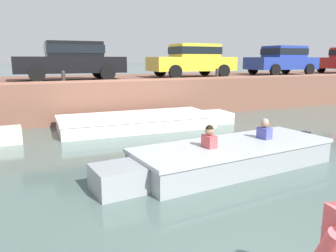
# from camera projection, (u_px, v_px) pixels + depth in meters

# --- Properties ---
(ground_plane) EXTENTS (400.00, 400.00, 0.00)m
(ground_plane) POSITION_uv_depth(u_px,v_px,m) (130.00, 165.00, 7.53)
(ground_plane) COLOR #4C605B
(far_quay_wall) EXTENTS (60.00, 6.00, 1.54)m
(far_quay_wall) POSITION_uv_depth(u_px,v_px,m) (73.00, 96.00, 14.76)
(far_quay_wall) COLOR brown
(far_quay_wall) RESTS_ON ground
(far_wall_coping) EXTENTS (60.00, 0.24, 0.08)m
(far_wall_coping) POSITION_uv_depth(u_px,v_px,m) (83.00, 81.00, 12.03)
(far_wall_coping) COLOR #925F4C
(far_wall_coping) RESTS_ON far_quay_wall
(boat_moored_central_white) EXTENTS (6.38, 2.34, 0.48)m
(boat_moored_central_white) POSITION_uv_depth(u_px,v_px,m) (144.00, 121.00, 11.56)
(boat_moored_central_white) COLOR white
(boat_moored_central_white) RESTS_ON ground
(motorboat_passing) EXTENTS (5.67, 2.02, 1.05)m
(motorboat_passing) POSITION_uv_depth(u_px,v_px,m) (226.00, 157.00, 7.20)
(motorboat_passing) COLOR #93999E
(motorboat_passing) RESTS_ON ground
(car_left_inner_black) EXTENTS (4.31, 1.96, 1.54)m
(car_left_inner_black) POSITION_uv_depth(u_px,v_px,m) (72.00, 59.00, 13.29)
(car_left_inner_black) COLOR black
(car_left_inner_black) RESTS_ON far_quay_wall
(car_centre_yellow) EXTENTS (4.06, 2.02, 1.54)m
(car_centre_yellow) POSITION_uv_depth(u_px,v_px,m) (193.00, 59.00, 15.57)
(car_centre_yellow) COLOR yellow
(car_centre_yellow) RESTS_ON far_quay_wall
(car_right_inner_blue) EXTENTS (3.90, 1.93, 1.54)m
(car_right_inner_blue) POSITION_uv_depth(u_px,v_px,m) (282.00, 59.00, 17.83)
(car_right_inner_blue) COLOR #233893
(car_right_inner_blue) RESTS_ON far_quay_wall
(mooring_bollard_mid) EXTENTS (0.15, 0.15, 0.45)m
(mooring_bollard_mid) POSITION_uv_depth(u_px,v_px,m) (63.00, 76.00, 11.83)
(mooring_bollard_mid) COLOR #2D2B28
(mooring_bollard_mid) RESTS_ON far_quay_wall
(mooring_bollard_east) EXTENTS (0.15, 0.15, 0.45)m
(mooring_bollard_east) POSITION_uv_depth(u_px,v_px,m) (217.00, 73.00, 14.50)
(mooring_bollard_east) COLOR #2D2B28
(mooring_bollard_east) RESTS_ON far_quay_wall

